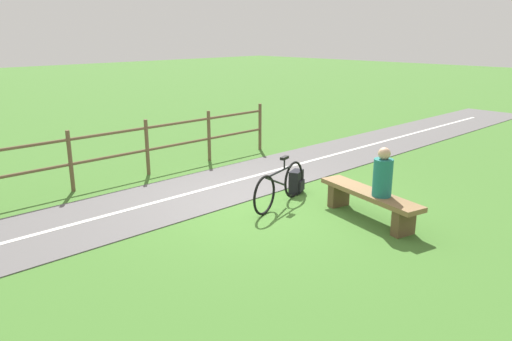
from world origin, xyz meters
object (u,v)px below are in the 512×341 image
(person_seated, at_px, (383,175))
(backpack, at_px, (296,182))
(bicycle, at_px, (280,186))
(bench, at_px, (369,200))

(person_seated, relative_size, backpack, 1.80)
(backpack, bearing_deg, bicycle, 108.83)
(bench, xyz_separation_m, person_seated, (-0.26, 0.06, 0.49))
(bench, bearing_deg, backpack, 7.15)
(backpack, bearing_deg, person_seated, 172.25)
(bicycle, bearing_deg, person_seated, 91.92)
(bicycle, distance_m, backpack, 0.82)
(person_seated, height_order, backpack, person_seated)
(person_seated, distance_m, bicycle, 1.89)
(bench, height_order, bicycle, bicycle)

